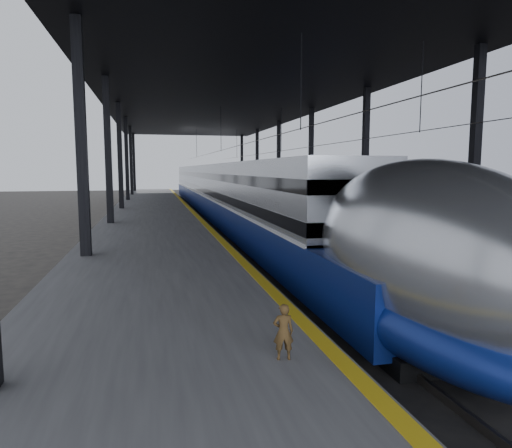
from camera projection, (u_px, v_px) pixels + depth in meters
name	position (u px, v px, depth m)	size (l,w,h in m)	color
ground	(287.00, 316.00, 12.47)	(160.00, 160.00, 0.00)	black
platform	(153.00, 221.00, 30.99)	(6.00, 80.00, 1.00)	#4C4C4F
yellow_strip	(194.00, 213.00, 31.55)	(0.30, 80.00, 0.01)	gold
rails	(267.00, 224.00, 32.82)	(6.52, 80.00, 0.16)	slate
canopy	(230.00, 94.00, 31.17)	(18.00, 75.00, 9.47)	black
tgv_train	(223.00, 194.00, 36.33)	(3.04, 65.20, 4.35)	#ACAEB3
second_train	(251.00, 187.00, 49.27)	(3.01, 56.05, 4.14)	navy
child	(283.00, 332.00, 7.13)	(0.33, 0.22, 0.90)	#4B3519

